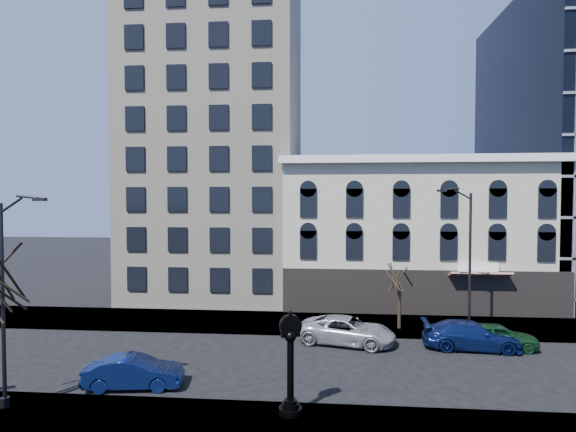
{
  "coord_description": "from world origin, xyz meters",
  "views": [
    {
      "loc": [
        4.44,
        -24.37,
        8.99
      ],
      "look_at": [
        2.0,
        4.0,
        8.0
      ],
      "focal_mm": 28.0,
      "sensor_mm": 36.0,
      "label": 1
    }
  ],
  "objects": [
    {
      "name": "ground",
      "position": [
        0.0,
        0.0,
        0.0
      ],
      "size": [
        160.0,
        160.0,
        0.0
      ],
      "primitive_type": "plane",
      "color": "black",
      "rests_on": "ground"
    },
    {
      "name": "sidewalk_far",
      "position": [
        0.0,
        8.0,
        0.06
      ],
      "size": [
        160.0,
        6.0,
        0.12
      ],
      "primitive_type": "cube",
      "color": "gray",
      "rests_on": "ground"
    },
    {
      "name": "cream_tower",
      "position": [
        -6.11,
        18.88,
        19.32
      ],
      "size": [
        15.9,
        15.4,
        42.5
      ],
      "color": "beige",
      "rests_on": "ground"
    },
    {
      "name": "victorian_row",
      "position": [
        12.0,
        15.89,
        6.0
      ],
      "size": [
        22.6,
        11.19,
        12.5
      ],
      "color": "#BEB89C",
      "rests_on": "ground"
    },
    {
      "name": "street_clock",
      "position": [
        2.97,
        -6.07,
        2.07
      ],
      "size": [
        0.98,
        0.98,
        4.32
      ],
      "rotation": [
        0.0,
        0.0,
        0.36
      ],
      "color": "black",
      "rests_on": "sidewalk_near"
    },
    {
      "name": "street_lamp_near",
      "position": [
        -8.63,
        -6.58,
        7.12
      ],
      "size": [
        2.4,
        0.54,
        9.27
      ],
      "rotation": [
        0.0,
        0.0,
        -0.11
      ],
      "color": "black",
      "rests_on": "sidewalk_near"
    },
    {
      "name": "street_lamp_far",
      "position": [
        13.16,
        5.97,
        7.59
      ],
      "size": [
        2.56,
        0.46,
        9.9
      ],
      "rotation": [
        0.0,
        0.0,
        3.2
      ],
      "color": "black",
      "rests_on": "sidewalk_far"
    },
    {
      "name": "bare_tree_far",
      "position": [
        9.5,
        7.06,
        3.86
      ],
      "size": [
        2.89,
        2.89,
        4.96
      ],
      "color": "black",
      "rests_on": "sidewalk_far"
    },
    {
      "name": "car_near_b",
      "position": [
        -4.76,
        -3.83,
        0.75
      ],
      "size": [
        4.76,
        2.22,
        1.51
      ],
      "primitive_type": "imported",
      "rotation": [
        0.0,
        0.0,
        1.71
      ],
      "color": "#0C194C",
      "rests_on": "ground"
    },
    {
      "name": "car_far_a",
      "position": [
        5.74,
        3.72,
        0.83
      ],
      "size": [
        6.49,
        4.14,
        1.67
      ],
      "primitive_type": "imported",
      "rotation": [
        0.0,
        0.0,
        1.32
      ],
      "color": "#A5A8AD",
      "rests_on": "ground"
    },
    {
      "name": "car_far_b",
      "position": [
        13.19,
        3.35,
        0.83
      ],
      "size": [
        5.86,
        2.66,
        1.66
      ],
      "primitive_type": "imported",
      "rotation": [
        0.0,
        0.0,
        1.51
      ],
      "color": "#0C194C",
      "rests_on": "ground"
    },
    {
      "name": "car_far_c",
      "position": [
        14.75,
        3.48,
        0.79
      ],
      "size": [
        4.65,
        1.95,
        1.57
      ],
      "primitive_type": "imported",
      "rotation": [
        0.0,
        0.0,
        1.55
      ],
      "color": "#143F1E",
      "rests_on": "ground"
    }
  ]
}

